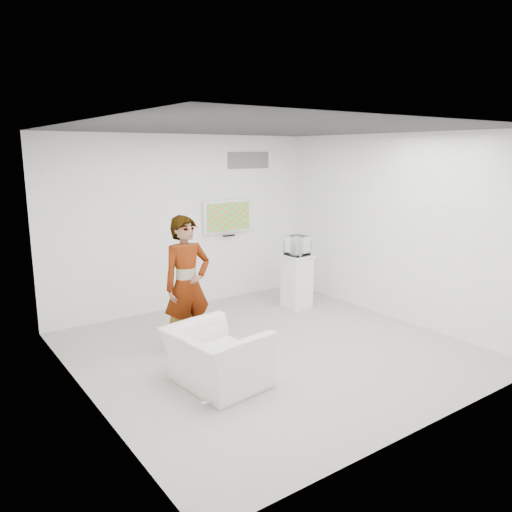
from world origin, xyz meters
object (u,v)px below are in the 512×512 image
(armchair, at_px, (216,357))
(floor_uplight, at_px, (306,285))
(tv, at_px, (227,216))
(pedestal, at_px, (297,281))
(person, at_px, (187,285))

(armchair, height_order, floor_uplight, armchair)
(tv, distance_m, pedestal, 1.74)
(tv, height_order, person, person)
(person, xyz_separation_m, pedestal, (2.50, 0.67, -0.47))
(tv, relative_size, floor_uplight, 4.04)
(tv, height_order, floor_uplight, tv)
(tv, xyz_separation_m, person, (-1.81, -1.85, -0.60))
(person, relative_size, armchair, 1.75)
(tv, bearing_deg, person, -134.40)
(person, relative_size, pedestal, 2.00)
(person, distance_m, armchair, 1.27)
(tv, relative_size, armchair, 0.93)
(tv, xyz_separation_m, floor_uplight, (1.51, -0.47, -1.43))
(armchair, bearing_deg, pedestal, -63.30)
(pedestal, relative_size, floor_uplight, 3.81)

